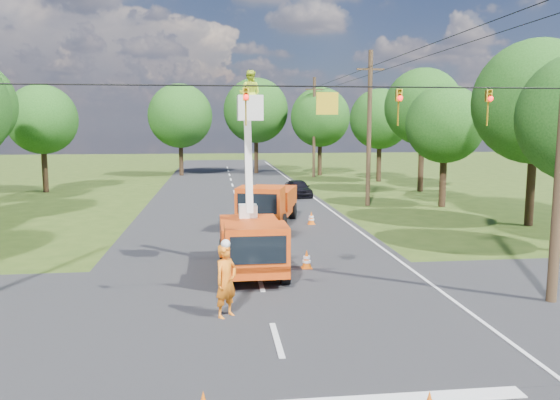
{
  "coord_description": "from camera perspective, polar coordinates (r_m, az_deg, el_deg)",
  "views": [
    {
      "loc": [
        -1.42,
        -12.71,
        5.27
      ],
      "look_at": [
        0.85,
        6.54,
        2.6
      ],
      "focal_mm": 35.0,
      "sensor_mm": 36.0,
      "label": 1
    }
  ],
  "objects": [
    {
      "name": "tree_far_c",
      "position": [
        57.76,
        4.22,
        8.61
      ],
      "size": [
        6.2,
        6.2,
        9.18
      ],
      "color": "#382616",
      "rests_on": "ground"
    },
    {
      "name": "pole_right_far",
      "position": [
        55.6,
        3.58,
        7.66
      ],
      "size": [
        1.8,
        0.3,
        10.0
      ],
      "color": "#4C3823",
      "rests_on": "ground"
    },
    {
      "name": "distant_car",
      "position": [
        40.45,
        1.91,
        1.26
      ],
      "size": [
        1.89,
        3.86,
        1.27
      ],
      "primitive_type": "imported",
      "rotation": [
        0.0,
        0.0,
        0.11
      ],
      "color": "black",
      "rests_on": "ground"
    },
    {
      "name": "ground",
      "position": [
        33.16,
        -4.19,
        -1.32
      ],
      "size": [
        140.0,
        140.0,
        0.0
      ],
      "primitive_type": "plane",
      "color": "#2D4414",
      "rests_on": "ground"
    },
    {
      "name": "pole_right_mid",
      "position": [
        36.1,
        9.3,
        7.48
      ],
      "size": [
        1.8,
        0.3,
        10.0
      ],
      "color": "#4C3823",
      "rests_on": "ground"
    },
    {
      "name": "traffic_cone_2",
      "position": [
        20.22,
        2.8,
        -6.23
      ],
      "size": [
        0.38,
        0.38,
        0.71
      ],
      "color": "#E15C0B",
      "rests_on": "ground"
    },
    {
      "name": "traffic_cone_6",
      "position": [
        29.05,
        3.29,
        -1.9
      ],
      "size": [
        0.38,
        0.38,
        0.71
      ],
      "color": "#E15C0B",
      "rests_on": "ground"
    },
    {
      "name": "bucket_truck",
      "position": [
        19.49,
        -2.97,
        -3.23
      ],
      "size": [
        2.29,
        5.59,
        7.18
      ],
      "rotation": [
        0.0,
        0.0,
        0.01
      ],
      "color": "#D3480E",
      "rests_on": "ground"
    },
    {
      "name": "edge_line",
      "position": [
        33.87,
        5.32,
        -1.14
      ],
      "size": [
        0.12,
        90.0,
        0.02
      ],
      "primitive_type": "cube",
      "color": "silver",
      "rests_on": "ground"
    },
    {
      "name": "tree_far_a",
      "position": [
        57.83,
        -10.4,
        8.63
      ],
      "size": [
        6.6,
        6.6,
        9.5
      ],
      "color": "#382616",
      "rests_on": "ground"
    },
    {
      "name": "ground_worker",
      "position": [
        15.16,
        -5.66,
        -8.46
      ],
      "size": [
        0.88,
        0.87,
        2.05
      ],
      "primitive_type": "imported",
      "rotation": [
        0.0,
        0.0,
        0.77
      ],
      "color": "#FF6115",
      "rests_on": "ground"
    },
    {
      "name": "road_cross",
      "position": [
        15.69,
        -1.16,
        -11.79
      ],
      "size": [
        56.0,
        10.0,
        0.07
      ],
      "primitive_type": "cube",
      "color": "black",
      "rests_on": "ground"
    },
    {
      "name": "tree_left_f",
      "position": [
        46.67,
        -23.62,
        7.71
      ],
      "size": [
        5.4,
        5.4,
        8.4
      ],
      "color": "#382616",
      "rests_on": "ground"
    },
    {
      "name": "tree_right_c",
      "position": [
        36.74,
        16.87,
        7.58
      ],
      "size": [
        5.0,
        5.0,
        7.83
      ],
      "color": "#382616",
      "rests_on": "ground"
    },
    {
      "name": "tree_far_b",
      "position": [
        59.89,
        -2.53,
        9.31
      ],
      "size": [
        7.0,
        7.0,
        10.32
      ],
      "color": "#382616",
      "rests_on": "ground"
    },
    {
      "name": "second_truck",
      "position": [
        28.67,
        -1.31,
        -0.36
      ],
      "size": [
        3.77,
        6.41,
        2.26
      ],
      "rotation": [
        0.0,
        0.0,
        -0.27
      ],
      "color": "#D3480E",
      "rests_on": "ground"
    },
    {
      "name": "tree_right_e",
      "position": [
        51.99,
        10.4,
        8.32
      ],
      "size": [
        5.6,
        5.6,
        8.63
      ],
      "color": "#382616",
      "rests_on": "ground"
    },
    {
      "name": "road_main",
      "position": [
        33.16,
        -4.19,
        -1.32
      ],
      "size": [
        12.0,
        100.0,
        0.06
      ],
      "primitive_type": "cube",
      "color": "black",
      "rests_on": "ground"
    },
    {
      "name": "tree_right_d",
      "position": [
        44.77,
        14.72,
        9.4
      ],
      "size": [
        6.0,
        6.0,
        9.7
      ],
      "color": "#382616",
      "rests_on": "ground"
    },
    {
      "name": "tree_right_b",
      "position": [
        31.37,
        25.19,
        9.24
      ],
      "size": [
        6.4,
        6.4,
        9.65
      ],
      "color": "#382616",
      "rests_on": "ground"
    },
    {
      "name": "signal_span",
      "position": [
        15.16,
        7.31,
        10.08
      ],
      "size": [
        18.0,
        0.29,
        1.07
      ],
      "color": "black",
      "rests_on": "ground"
    }
  ]
}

